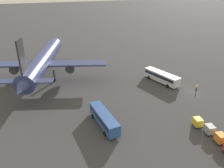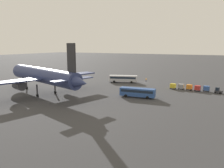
{
  "view_description": "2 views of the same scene",
  "coord_description": "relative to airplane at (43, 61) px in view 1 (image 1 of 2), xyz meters",
  "views": [
    {
      "loc": [
        -44.29,
        40.35,
        28.96
      ],
      "look_at": [
        4.84,
        22.76,
        4.08
      ],
      "focal_mm": 35.0,
      "sensor_mm": 36.0,
      "label": 1
    },
    {
      "loc": [
        -29.78,
        93.16,
        16.67
      ],
      "look_at": [
        5.25,
        23.75,
        2.66
      ],
      "focal_mm": 35.0,
      "sensor_mm": 36.0,
      "label": 2
    }
  ],
  "objects": [
    {
      "name": "ground_plane",
      "position": [
        -23.22,
        -38.97,
        -6.45
      ],
      "size": [
        600.0,
        600.0,
        0.0
      ],
      "primitive_type": "plane",
      "color": "#38383A"
    },
    {
      "name": "airplane",
      "position": [
        0.0,
        0.0,
        0.0
      ],
      "size": [
        45.03,
        38.64,
        17.14
      ],
      "rotation": [
        0.0,
        0.0,
        -0.3
      ],
      "color": "navy",
      "rests_on": "ground"
    },
    {
      "name": "shuttle_bus_near",
      "position": [
        -14.06,
        -34.12,
        -4.54
      ],
      "size": [
        12.71,
        6.29,
        3.16
      ],
      "rotation": [
        0.0,
        0.0,
        0.29
      ],
      "color": "silver",
      "rests_on": "ground"
    },
    {
      "name": "shuttle_bus_far",
      "position": [
        -29.55,
        -10.36,
        -4.61
      ],
      "size": [
        11.46,
        3.72,
        3.04
      ],
      "rotation": [
        0.0,
        0.0,
        0.1
      ],
      "color": "#2D5199",
      "rests_on": "ground"
    },
    {
      "name": "worker_person",
      "position": [
        -22.57,
        -40.71,
        -5.58
      ],
      "size": [
        0.38,
        0.38,
        1.74
      ],
      "color": "#1E1E2D",
      "rests_on": "ground"
    },
    {
      "name": "cargo_cart_orange",
      "position": [
        -42.83,
        -29.91,
        -5.25
      ],
      "size": [
        2.23,
        1.96,
        2.06
      ],
      "rotation": [
        0.0,
        0.0,
        -0.15
      ],
      "color": "#38383D",
      "rests_on": "ground"
    },
    {
      "name": "cargo_cart_grey",
      "position": [
        -39.9,
        -29.92,
        -5.25
      ],
      "size": [
        2.23,
        1.96,
        2.06
      ],
      "rotation": [
        0.0,
        0.0,
        -0.15
      ],
      "color": "#38383D",
      "rests_on": "ground"
    },
    {
      "name": "cargo_cart_yellow",
      "position": [
        -36.96,
        -29.3,
        -5.25
      ],
      "size": [
        2.23,
        1.96,
        2.06
      ],
      "rotation": [
        0.0,
        0.0,
        -0.15
      ],
      "color": "#38383D",
      "rests_on": "ground"
    }
  ]
}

